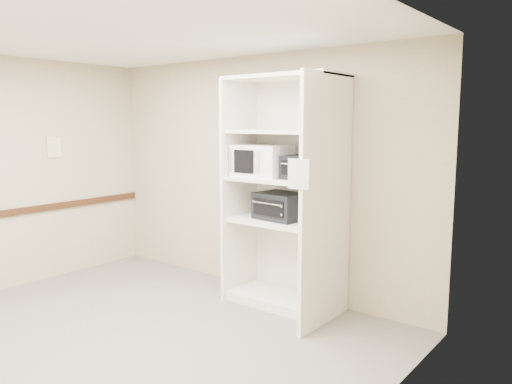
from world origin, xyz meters
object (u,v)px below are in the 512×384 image
Objects in this scene: shelving_unit at (288,201)px; toaster_oven_upper at (305,168)px; microwave at (262,161)px; toaster_oven_lower at (281,206)px.

shelving_unit reaches higher than toaster_oven_upper.
microwave reaches higher than toaster_oven_upper.
toaster_oven_lower is (-0.12, 0.04, -0.07)m from shelving_unit.
microwave is 0.52m from toaster_oven_lower.
shelving_unit is 5.79× the size of toaster_oven_upper.
shelving_unit is at bearing -10.62° from toaster_oven_lower.
microwave is (-0.33, -0.01, 0.41)m from shelving_unit.
toaster_oven_upper reaches higher than toaster_oven_lower.
toaster_oven_upper is at bearing 0.84° from toaster_oven_lower.
shelving_unit is at bearing 0.92° from microwave.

